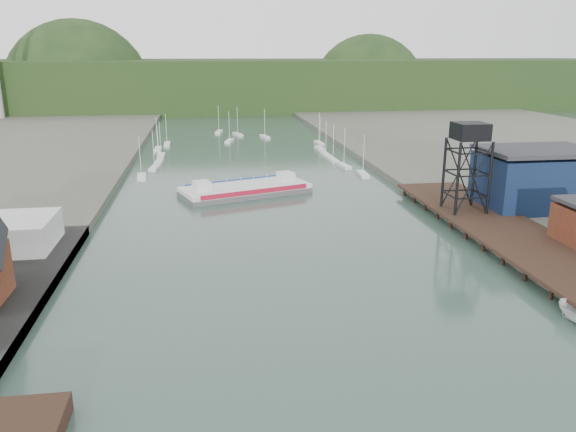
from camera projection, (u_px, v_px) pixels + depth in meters
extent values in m
cube|color=black|center=(510.00, 232.00, 91.47)|extent=(14.00, 70.00, 0.50)
cylinder|color=black|center=(475.00, 240.00, 90.94)|extent=(0.60, 0.60, 2.20)
cylinder|color=black|center=(543.00, 237.00, 92.63)|extent=(0.60, 0.60, 2.20)
cylinder|color=black|center=(458.00, 179.00, 98.37)|extent=(0.50, 0.50, 13.00)
cylinder|color=black|center=(490.00, 178.00, 99.21)|extent=(0.50, 0.50, 13.00)
cylinder|color=black|center=(444.00, 172.00, 104.06)|extent=(0.50, 0.50, 13.00)
cylinder|color=black|center=(474.00, 172.00, 104.91)|extent=(0.50, 0.50, 13.00)
cube|color=black|center=(470.00, 131.00, 99.39)|extent=(5.50, 5.50, 3.00)
cube|color=#0B1833|center=(535.00, 181.00, 106.23)|extent=(20.00, 14.00, 10.00)
cube|color=#2D2D33|center=(539.00, 150.00, 104.57)|extent=(20.50, 14.50, 0.80)
cube|color=silver|center=(142.00, 177.00, 138.72)|extent=(2.67, 7.65, 0.90)
cube|color=silver|center=(155.00, 168.00, 149.87)|extent=(2.81, 7.67, 0.90)
cube|color=silver|center=(159.00, 162.00, 158.37)|extent=(2.35, 7.59, 0.90)
cube|color=silver|center=(161.00, 156.00, 167.77)|extent=(2.01, 7.50, 0.90)
cube|color=silver|center=(158.00, 149.00, 179.14)|extent=(2.00, 7.50, 0.90)
cube|color=silver|center=(167.00, 144.00, 188.80)|extent=(2.16, 7.54, 0.90)
cube|color=silver|center=(363.00, 175.00, 141.87)|extent=(2.53, 7.62, 0.90)
cube|color=silver|center=(344.00, 166.00, 152.47)|extent=(2.76, 7.67, 0.90)
cube|color=silver|center=(333.00, 160.00, 160.67)|extent=(2.22, 7.56, 0.90)
cube|color=silver|center=(326.00, 155.00, 169.18)|extent=(2.18, 7.54, 0.90)
cube|color=silver|center=(320.00, 149.00, 179.77)|extent=(2.46, 7.61, 0.90)
cube|color=silver|center=(319.00, 143.00, 191.09)|extent=(2.48, 7.61, 0.90)
cube|color=silver|center=(230.00, 141.00, 195.42)|extent=(3.78, 7.76, 0.90)
cube|color=silver|center=(265.00, 137.00, 204.88)|extent=(3.31, 7.74, 0.90)
cube|color=silver|center=(238.00, 134.00, 211.15)|extent=(3.76, 7.76, 0.90)
cube|color=silver|center=(219.00, 132.00, 217.79)|extent=(3.40, 7.74, 0.90)
cube|color=black|center=(223.00, 85.00, 325.51)|extent=(500.00, 120.00, 28.00)
sphere|color=black|center=(80.00, 93.00, 315.35)|extent=(80.00, 80.00, 80.00)
sphere|color=black|center=(368.00, 92.00, 349.38)|extent=(70.00, 70.00, 70.00)
cube|color=#515053|center=(245.00, 192.00, 123.51)|extent=(29.83, 19.51, 1.11)
cube|color=silver|center=(245.00, 187.00, 123.23)|extent=(29.83, 19.51, 0.89)
cube|color=#B41430|center=(256.00, 192.00, 118.39)|extent=(23.13, 8.10, 1.00)
cube|color=navy|center=(236.00, 181.00, 127.93)|extent=(23.13, 8.10, 1.00)
cube|color=silver|center=(202.00, 186.00, 118.44)|extent=(4.23, 4.23, 2.22)
cube|color=silver|center=(286.00, 177.00, 127.27)|extent=(4.23, 4.23, 2.22)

